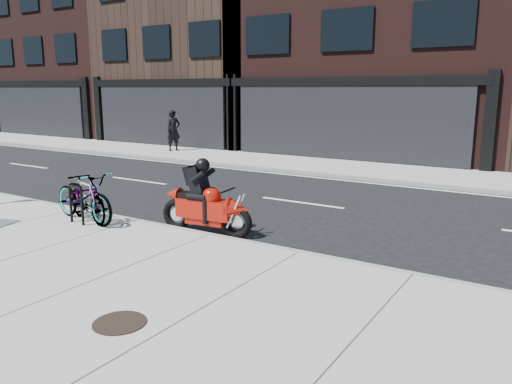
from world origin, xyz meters
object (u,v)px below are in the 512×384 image
Objects in this scene: bike_rack at (76,201)px; manhole_cover at (120,323)px; pedestrian at (173,130)px; bicycle_front at (84,197)px; bicycle_rear at (87,199)px; motorcycle at (209,204)px.

manhole_cover is at bearing -32.71° from bike_rack.
manhole_cover is at bearing -121.01° from pedestrian.
manhole_cover is at bearing -116.83° from bicycle_front.
bicycle_front reaches higher than bike_rack.
bicycle_front is at bearing 99.33° from bike_rack.
bicycle_rear is 2.73m from motorcycle.
bicycle_rear is (0.09, 0.00, -0.03)m from bicycle_front.
bicycle_front reaches higher than manhole_cover.
bike_rack is 0.44× the size of pedestrian.
bicycle_rear is at bearing -165.09° from motorcycle.
bike_rack reaches higher than manhole_cover.
bike_rack is 0.25m from bicycle_rear.
bike_rack is 0.26m from bicycle_front.
bicycle_rear is 2.57× the size of manhole_cover.
manhole_cover is (1.70, -4.01, -0.51)m from motorcycle.
manhole_cover is (4.29, -2.75, -0.48)m from bike_rack.
motorcycle is (2.59, 1.26, 0.03)m from bike_rack.
bicycle_rear reaches higher than bike_rack.
manhole_cover is at bearing -73.91° from motorcycle.
pedestrian reaches higher than bicycle_rear.
bicycle_front is (-0.04, 0.25, 0.06)m from bike_rack.
bike_rack is 12.82m from pedestrian.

